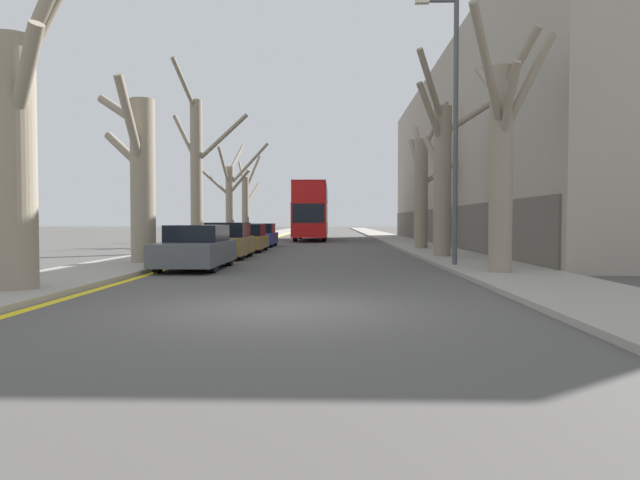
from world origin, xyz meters
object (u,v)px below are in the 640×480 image
Objects in this scene: street_tree_left_0 at (16,143)px; street_tree_right_0 at (502,151)px; street_tree_right_2 at (422,187)px; parked_car_2 at (246,238)px; street_tree_left_3 at (231,197)px; parked_car_0 at (196,248)px; double_decker_bus at (311,209)px; street_tree_right_1 at (442,171)px; parked_car_3 at (260,236)px; street_tree_left_4 at (246,204)px; street_tree_left_2 at (197,170)px; parked_car_1 at (227,241)px; lamp_post at (453,119)px; street_tree_left_1 at (141,175)px.

street_tree_left_0 is 11.96m from street_tree_right_0.
street_tree_right_2 is 9.52m from parked_car_2.
parked_car_0 is (2.01, -17.33, -2.38)m from street_tree_left_3.
street_tree_right_2 is 16.67m from double_decker_bus.
double_decker_bus is (-6.39, 29.53, -0.94)m from street_tree_right_0.
street_tree_right_0 is 0.85× the size of street_tree_right_1.
street_tree_right_0 reaches higher than parked_car_3.
street_tree_right_1 reaches higher than street_tree_left_4.
street_tree_left_2 reaches higher than parked_car_2.
lamp_post is at bearing -30.44° from parked_car_1.
double_decker_bus is at bearing 77.09° from parked_car_3.
street_tree_left_0 reaches higher than parked_car_1.
street_tree_right_0 reaches higher than street_tree_left_1.
street_tree_right_2 is (0.00, 14.16, -0.11)m from street_tree_right_0.
street_tree_right_2 is at bearing 58.64° from street_tree_left_0.
street_tree_left_0 is at bearing -121.36° from street_tree_right_2.
street_tree_left_3 is at bearing 154.15° from street_tree_right_2.
street_tree_left_1 is 0.94× the size of street_tree_left_3.
street_tree_left_2 is 4.17m from parked_car_2.
street_tree_right_0 is 15.78m from parked_car_2.
street_tree_right_1 is 10.69m from parked_car_2.
street_tree_right_2 is 1.86× the size of parked_car_2.
parked_car_3 is 0.47× the size of lamp_post.
parked_car_2 is (2.24, 0.99, -3.36)m from street_tree_left_2.
lamp_post is (10.45, -0.91, 1.72)m from street_tree_left_1.
street_tree_left_0 is at bearing -108.89° from parked_car_0.
street_tree_left_1 is at bearing -90.26° from street_tree_left_4.
street_tree_right_1 is at bearing -21.88° from street_tree_left_2.
double_decker_bus is 2.70× the size of parked_car_2.
street_tree_right_1 reaches higher than street_tree_left_3.
parked_car_1 is 0.98× the size of parked_car_2.
street_tree_left_2 reaches higher than street_tree_left_4.
street_tree_left_2 is at bearing 90.05° from street_tree_left_1.
parked_car_0 is (-2.62, -27.36, -1.84)m from double_decker_bus.
street_tree_left_1 is (-0.05, 7.77, -0.05)m from street_tree_left_0.
parked_car_0 is (2.24, -9.49, -3.35)m from street_tree_left_2.
street_tree_left_2 is (-0.06, 15.87, 0.87)m from street_tree_left_0.
street_tree_left_0 is 17.18m from parked_car_2.
street_tree_left_1 is at bearing 175.04° from lamp_post.
parked_car_1 is (0.00, 5.30, 0.02)m from parked_car_0.
parked_car_1 reaches higher than parked_car_0.
parked_car_3 is 17.99m from lamp_post.
street_tree_right_2 reaches higher than street_tree_left_0.
street_tree_right_1 is at bearing -60.42° from street_tree_left_4.
street_tree_right_1 is 1.95× the size of parked_car_3.
street_tree_right_1 is at bearing 83.23° from lamp_post.
street_tree_right_1 reaches higher than parked_car_0.
parked_car_0 is 9.22m from lamp_post.
street_tree_right_1 is 4.80m from lamp_post.
street_tree_right_0 is (11.25, -3.55, 0.35)m from street_tree_left_1.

